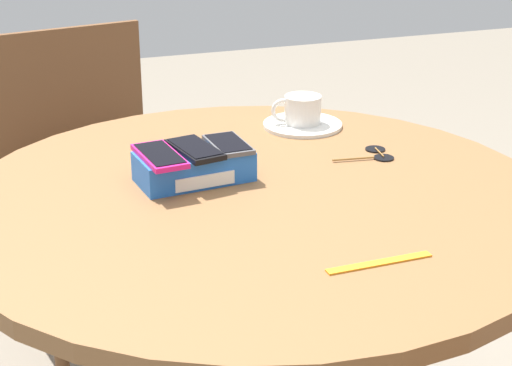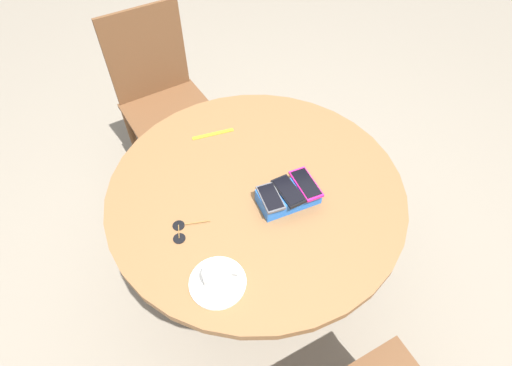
# 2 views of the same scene
# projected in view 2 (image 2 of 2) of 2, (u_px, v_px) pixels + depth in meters

# --- Properties ---
(ground_plane) EXTENTS (8.00, 8.00, 0.00)m
(ground_plane) POSITION_uv_depth(u_px,v_px,m) (256.00, 281.00, 1.97)
(ground_plane) COLOR gray
(round_table) EXTENTS (1.05, 1.05, 0.73)m
(round_table) POSITION_uv_depth(u_px,v_px,m) (256.00, 203.00, 1.49)
(round_table) COLOR #2D2D2D
(round_table) RESTS_ON ground_plane
(phone_box) EXTENTS (0.21, 0.12, 0.05)m
(phone_box) POSITION_uv_depth(u_px,v_px,m) (288.00, 196.00, 1.35)
(phone_box) COLOR blue
(phone_box) RESTS_ON round_table
(phone_magenta) EXTENTS (0.08, 0.15, 0.01)m
(phone_magenta) POSITION_uv_depth(u_px,v_px,m) (306.00, 184.00, 1.34)
(phone_magenta) COLOR #D11975
(phone_magenta) RESTS_ON phone_box
(phone_black) EXTENTS (0.08, 0.14, 0.01)m
(phone_black) POSITION_uv_depth(u_px,v_px,m) (288.00, 191.00, 1.32)
(phone_black) COLOR black
(phone_black) RESTS_ON phone_box
(phone_gray) EXTENTS (0.07, 0.12, 0.01)m
(phone_gray) POSITION_uv_depth(u_px,v_px,m) (271.00, 197.00, 1.31)
(phone_gray) COLOR #515156
(phone_gray) RESTS_ON phone_box
(saucer) EXTENTS (0.17, 0.17, 0.01)m
(saucer) POSITION_uv_depth(u_px,v_px,m) (218.00, 282.00, 1.17)
(saucer) COLOR silver
(saucer) RESTS_ON round_table
(coffee_cup) EXTENTS (0.11, 0.08, 0.06)m
(coffee_cup) POSITION_uv_depth(u_px,v_px,m) (218.00, 277.00, 1.14)
(coffee_cup) COLOR silver
(coffee_cup) RESTS_ON saucer
(lanyard_strap) EXTENTS (0.17, 0.02, 0.00)m
(lanyard_strap) POSITION_uv_depth(u_px,v_px,m) (213.00, 134.00, 1.59)
(lanyard_strap) COLOR orange
(lanyard_strap) RESTS_ON round_table
(sunglasses) EXTENTS (0.13, 0.09, 0.01)m
(sunglasses) POSITION_uv_depth(u_px,v_px,m) (181.00, 231.00, 1.29)
(sunglasses) COLOR black
(sunglasses) RESTS_ON round_table
(chair_near_window) EXTENTS (0.52, 0.52, 0.95)m
(chair_near_window) POSITION_uv_depth(u_px,v_px,m) (164.00, 102.00, 2.10)
(chair_near_window) COLOR brown
(chair_near_window) RESTS_ON ground_plane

